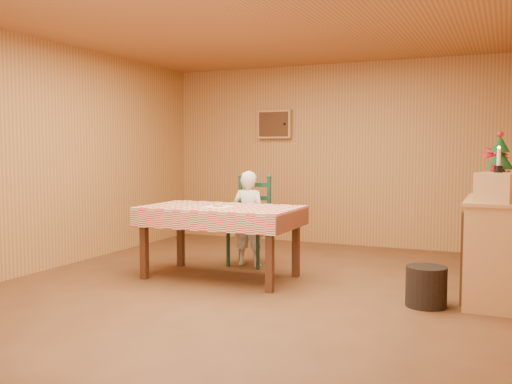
{
  "coord_description": "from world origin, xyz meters",
  "views": [
    {
      "loc": [
        2.28,
        -5.0,
        1.38
      ],
      "look_at": [
        0.0,
        0.2,
        0.95
      ],
      "focal_mm": 40.0,
      "sensor_mm": 36.0,
      "label": 1
    }
  ],
  "objects_px": {
    "dining_table": "(220,214)",
    "ladder_chair": "(251,223)",
    "crate": "(498,187)",
    "christmas_tree": "(499,167)",
    "shelf_unit": "(495,249)",
    "storage_bin": "(426,286)",
    "seated_child": "(249,218)"
  },
  "relations": [
    {
      "from": "dining_table",
      "to": "ladder_chair",
      "type": "relative_size",
      "value": 1.53
    },
    {
      "from": "ladder_chair",
      "to": "crate",
      "type": "relative_size",
      "value": 3.6
    },
    {
      "from": "ladder_chair",
      "to": "christmas_tree",
      "type": "relative_size",
      "value": 1.74
    },
    {
      "from": "shelf_unit",
      "to": "christmas_tree",
      "type": "height_order",
      "value": "christmas_tree"
    },
    {
      "from": "dining_table",
      "to": "christmas_tree",
      "type": "xyz_separation_m",
      "value": [
        2.71,
        0.49,
        0.52
      ]
    },
    {
      "from": "dining_table",
      "to": "storage_bin",
      "type": "bearing_deg",
      "value": -7.06
    },
    {
      "from": "storage_bin",
      "to": "ladder_chair",
      "type": "bearing_deg",
      "value": 153.98
    },
    {
      "from": "dining_table",
      "to": "christmas_tree",
      "type": "distance_m",
      "value": 2.81
    },
    {
      "from": "dining_table",
      "to": "ladder_chair",
      "type": "bearing_deg",
      "value": 90.0
    },
    {
      "from": "seated_child",
      "to": "dining_table",
      "type": "bearing_deg",
      "value": 90.0
    },
    {
      "from": "christmas_tree",
      "to": "dining_table",
      "type": "bearing_deg",
      "value": -169.67
    },
    {
      "from": "dining_table",
      "to": "ladder_chair",
      "type": "distance_m",
      "value": 0.81
    },
    {
      "from": "crate",
      "to": "christmas_tree",
      "type": "xyz_separation_m",
      "value": [
        -0.0,
        0.65,
        0.16
      ]
    },
    {
      "from": "shelf_unit",
      "to": "seated_child",
      "type": "bearing_deg",
      "value": 169.82
    },
    {
      "from": "seated_child",
      "to": "crate",
      "type": "bearing_deg",
      "value": 161.91
    },
    {
      "from": "ladder_chair",
      "to": "christmas_tree",
      "type": "bearing_deg",
      "value": -6.16
    },
    {
      "from": "shelf_unit",
      "to": "christmas_tree",
      "type": "distance_m",
      "value": 0.79
    },
    {
      "from": "storage_bin",
      "to": "dining_table",
      "type": "bearing_deg",
      "value": 172.94
    },
    {
      "from": "crate",
      "to": "storage_bin",
      "type": "height_order",
      "value": "crate"
    },
    {
      "from": "dining_table",
      "to": "shelf_unit",
      "type": "distance_m",
      "value": 2.72
    },
    {
      "from": "crate",
      "to": "storage_bin",
      "type": "distance_m",
      "value": 1.04
    },
    {
      "from": "ladder_chair",
      "to": "seated_child",
      "type": "height_order",
      "value": "seated_child"
    },
    {
      "from": "seated_child",
      "to": "christmas_tree",
      "type": "height_order",
      "value": "christmas_tree"
    },
    {
      "from": "shelf_unit",
      "to": "christmas_tree",
      "type": "xyz_separation_m",
      "value": [
        0.01,
        0.25,
        0.74
      ]
    },
    {
      "from": "dining_table",
      "to": "shelf_unit",
      "type": "height_order",
      "value": "shelf_unit"
    },
    {
      "from": "seated_child",
      "to": "storage_bin",
      "type": "xyz_separation_m",
      "value": [
        2.16,
        -1.0,
        -0.39
      ]
    },
    {
      "from": "dining_table",
      "to": "ladder_chair",
      "type": "height_order",
      "value": "ladder_chair"
    },
    {
      "from": "crate",
      "to": "dining_table",
      "type": "bearing_deg",
      "value": 176.72
    },
    {
      "from": "dining_table",
      "to": "crate",
      "type": "distance_m",
      "value": 2.74
    },
    {
      "from": "shelf_unit",
      "to": "christmas_tree",
      "type": "relative_size",
      "value": 2.0
    },
    {
      "from": "shelf_unit",
      "to": "storage_bin",
      "type": "distance_m",
      "value": 0.8
    },
    {
      "from": "dining_table",
      "to": "storage_bin",
      "type": "xyz_separation_m",
      "value": [
        2.16,
        -0.27,
        -0.51
      ]
    }
  ]
}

